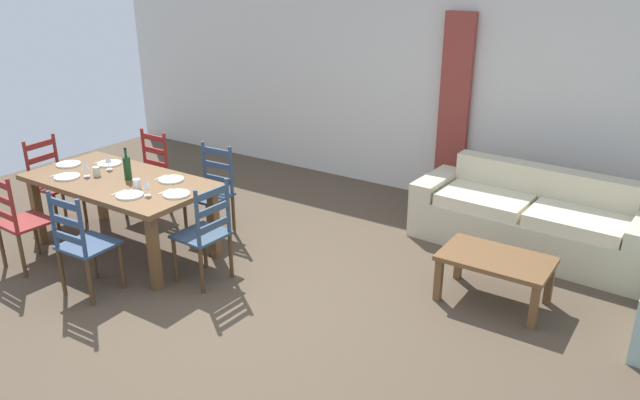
% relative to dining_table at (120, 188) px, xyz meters
% --- Properties ---
extents(ground_plane, '(9.60, 9.60, 0.02)m').
position_rel_dining_table_xyz_m(ground_plane, '(1.59, -0.11, -0.67)').
color(ground_plane, '#4E3F30').
extents(wall_far, '(9.60, 0.16, 2.70)m').
position_rel_dining_table_xyz_m(wall_far, '(1.59, 3.19, 0.69)').
color(wall_far, silver).
rests_on(wall_far, ground_plane).
extents(curtain_panel_left, '(0.35, 0.08, 2.20)m').
position_rel_dining_table_xyz_m(curtain_panel_left, '(2.15, 3.05, 0.44)').
color(curtain_panel_left, brown).
rests_on(curtain_panel_left, ground_plane).
extents(dining_table, '(1.90, 0.96, 0.75)m').
position_rel_dining_table_xyz_m(dining_table, '(0.00, 0.00, 0.00)').
color(dining_table, brown).
rests_on(dining_table, ground_plane).
extents(dining_chair_near_left, '(0.44, 0.42, 0.96)m').
position_rel_dining_table_xyz_m(dining_chair_near_left, '(-0.48, -0.78, -0.19)').
color(dining_chair_near_left, maroon).
rests_on(dining_chair_near_left, ground_plane).
extents(dining_chair_near_right, '(0.44, 0.42, 0.96)m').
position_rel_dining_table_xyz_m(dining_chair_near_right, '(0.43, -0.77, -0.19)').
color(dining_chair_near_right, navy).
rests_on(dining_chair_near_right, ground_plane).
extents(dining_chair_far_left, '(0.42, 0.41, 0.96)m').
position_rel_dining_table_xyz_m(dining_chair_far_left, '(-0.49, 0.77, -0.19)').
color(dining_chair_far_left, maroon).
rests_on(dining_chair_far_left, ground_plane).
extents(dining_chair_far_right, '(0.44, 0.42, 0.96)m').
position_rel_dining_table_xyz_m(dining_chair_far_right, '(0.46, 0.77, -0.19)').
color(dining_chair_far_right, '#2E415B').
rests_on(dining_chair_far_right, ground_plane).
extents(dining_chair_head_west, '(0.43, 0.45, 0.96)m').
position_rel_dining_table_xyz_m(dining_chair_head_west, '(-1.17, 0.03, -0.19)').
color(dining_chair_head_west, maroon).
rests_on(dining_chair_head_west, ground_plane).
extents(dining_chair_head_east, '(0.42, 0.44, 0.96)m').
position_rel_dining_table_xyz_m(dining_chair_head_east, '(1.13, -0.03, -0.19)').
color(dining_chair_head_east, '#2F445A').
rests_on(dining_chair_head_east, ground_plane).
extents(dinner_plate_near_left, '(0.24, 0.24, 0.02)m').
position_rel_dining_table_xyz_m(dinner_plate_near_left, '(-0.45, -0.25, 0.10)').
color(dinner_plate_near_left, white).
rests_on(dinner_plate_near_left, dining_table).
extents(fork_near_left, '(0.03, 0.17, 0.01)m').
position_rel_dining_table_xyz_m(fork_near_left, '(-0.60, -0.25, 0.09)').
color(fork_near_left, silver).
rests_on(fork_near_left, dining_table).
extents(dinner_plate_near_right, '(0.24, 0.24, 0.02)m').
position_rel_dining_table_xyz_m(dinner_plate_near_right, '(0.45, -0.25, 0.10)').
color(dinner_plate_near_right, white).
rests_on(dinner_plate_near_right, dining_table).
extents(fork_near_right, '(0.03, 0.17, 0.01)m').
position_rel_dining_table_xyz_m(fork_near_right, '(0.30, -0.25, 0.09)').
color(fork_near_right, silver).
rests_on(fork_near_right, dining_table).
extents(dinner_plate_far_left, '(0.24, 0.24, 0.02)m').
position_rel_dining_table_xyz_m(dinner_plate_far_left, '(-0.45, 0.25, 0.10)').
color(dinner_plate_far_left, white).
rests_on(dinner_plate_far_left, dining_table).
extents(fork_far_left, '(0.02, 0.17, 0.01)m').
position_rel_dining_table_xyz_m(fork_far_left, '(-0.60, 0.25, 0.09)').
color(fork_far_left, silver).
rests_on(fork_far_left, dining_table).
extents(dinner_plate_far_right, '(0.24, 0.24, 0.02)m').
position_rel_dining_table_xyz_m(dinner_plate_far_right, '(0.45, 0.25, 0.10)').
color(dinner_plate_far_right, white).
rests_on(dinner_plate_far_right, dining_table).
extents(fork_far_right, '(0.03, 0.17, 0.01)m').
position_rel_dining_table_xyz_m(fork_far_right, '(0.30, 0.25, 0.09)').
color(fork_far_right, silver).
rests_on(fork_far_right, dining_table).
extents(dinner_plate_head_west, '(0.24, 0.24, 0.02)m').
position_rel_dining_table_xyz_m(dinner_plate_head_west, '(-0.78, -0.00, 0.10)').
color(dinner_plate_head_west, white).
rests_on(dinner_plate_head_west, dining_table).
extents(fork_head_west, '(0.02, 0.17, 0.01)m').
position_rel_dining_table_xyz_m(fork_head_west, '(-0.93, -0.00, 0.09)').
color(fork_head_west, silver).
rests_on(fork_head_west, dining_table).
extents(dinner_plate_head_east, '(0.24, 0.24, 0.02)m').
position_rel_dining_table_xyz_m(dinner_plate_head_east, '(0.78, -0.00, 0.10)').
color(dinner_plate_head_east, white).
rests_on(dinner_plate_head_east, dining_table).
extents(fork_head_east, '(0.02, 0.17, 0.01)m').
position_rel_dining_table_xyz_m(fork_head_east, '(0.63, -0.00, 0.09)').
color(fork_head_east, silver).
rests_on(fork_head_east, dining_table).
extents(wine_bottle, '(0.07, 0.07, 0.32)m').
position_rel_dining_table_xyz_m(wine_bottle, '(0.08, 0.05, 0.20)').
color(wine_bottle, '#143819').
rests_on(wine_bottle, dining_table).
extents(wine_glass_near_left, '(0.06, 0.06, 0.16)m').
position_rel_dining_table_xyz_m(wine_glass_near_left, '(-0.32, -0.12, 0.20)').
color(wine_glass_near_left, white).
rests_on(wine_glass_near_left, dining_table).
extents(wine_glass_near_right, '(0.06, 0.06, 0.16)m').
position_rel_dining_table_xyz_m(wine_glass_near_right, '(0.57, -0.15, 0.20)').
color(wine_glass_near_right, white).
rests_on(wine_glass_near_right, dining_table).
extents(wine_glass_far_left, '(0.06, 0.06, 0.16)m').
position_rel_dining_table_xyz_m(wine_glass_far_left, '(-0.31, 0.14, 0.20)').
color(wine_glass_far_left, white).
rests_on(wine_glass_far_left, dining_table).
extents(coffee_cup_primary, '(0.07, 0.07, 0.09)m').
position_rel_dining_table_xyz_m(coffee_cup_primary, '(0.35, -0.08, 0.13)').
color(coffee_cup_primary, silver).
rests_on(coffee_cup_primary, dining_table).
extents(coffee_cup_secondary, '(0.07, 0.07, 0.09)m').
position_rel_dining_table_xyz_m(coffee_cup_secondary, '(-0.26, -0.05, 0.13)').
color(coffee_cup_secondary, silver).
rests_on(coffee_cup_secondary, dining_table).
extents(couch, '(2.32, 0.91, 0.80)m').
position_rel_dining_table_xyz_m(couch, '(3.35, 2.26, -0.37)').
color(couch, beige).
rests_on(couch, ground_plane).
extents(coffee_table, '(0.90, 0.56, 0.42)m').
position_rel_dining_table_xyz_m(coffee_table, '(3.39, 1.05, -0.31)').
color(coffee_table, brown).
rests_on(coffee_table, ground_plane).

